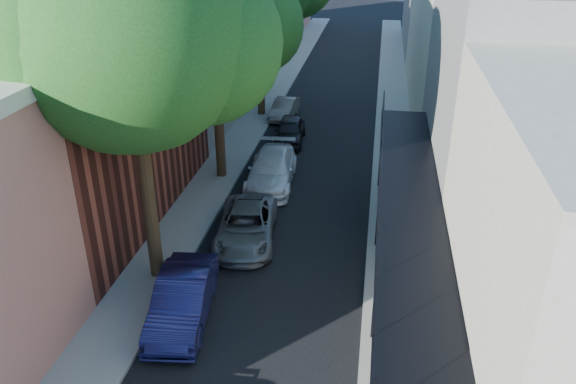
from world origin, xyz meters
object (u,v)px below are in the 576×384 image
at_px(oak_mid, 223,18).
at_px(oak_near, 147,34).
at_px(parked_car_d, 272,170).
at_px(parked_car_e, 290,131).
at_px(parked_car_b, 183,299).
at_px(parked_car_c, 246,226).
at_px(parked_car_f, 284,109).

bearing_deg(oak_mid, oak_near, -89.63).
bearing_deg(parked_car_d, oak_near, -107.87).
relative_size(parked_car_d, parked_car_e, 1.31).
xyz_separation_m(parked_car_b, parked_car_c, (0.84, 4.65, -0.08)).
distance_m(oak_near, parked_car_e, 14.71).
height_order(parked_car_b, parked_car_d, parked_car_d).
bearing_deg(oak_near, parked_car_e, 81.28).
bearing_deg(parked_car_d, parked_car_f, 93.12).
xyz_separation_m(oak_near, parked_car_d, (1.97, 7.40, -7.18)).
relative_size(oak_mid, parked_car_e, 2.76).
height_order(oak_mid, parked_car_e, oak_mid).
bearing_deg(parked_car_c, parked_car_f, 87.15).
xyz_separation_m(oak_near, parked_car_e, (1.94, 12.65, -7.25)).
distance_m(parked_car_b, parked_car_e, 14.86).
bearing_deg(oak_mid, parked_car_e, 66.95).
height_order(oak_near, parked_car_f, oak_near).
bearing_deg(oak_mid, parked_car_b, -83.36).
relative_size(oak_near, oak_mid, 1.12).
bearing_deg(parked_car_c, parked_car_d, 83.19).
distance_m(parked_car_c, parked_car_d, 4.94).
xyz_separation_m(oak_near, oak_mid, (-0.05, 7.97, -0.82)).
height_order(oak_mid, parked_car_d, oak_mid).
bearing_deg(oak_mid, parked_car_f, 83.00).
distance_m(parked_car_b, parked_car_c, 4.72).
xyz_separation_m(oak_near, parked_car_f, (1.00, 16.49, -7.32)).
xyz_separation_m(oak_mid, parked_car_f, (1.05, 8.52, -6.50)).
height_order(parked_car_c, parked_car_d, parked_car_d).
xyz_separation_m(parked_car_b, parked_car_e, (0.81, 14.84, -0.07)).
bearing_deg(parked_car_c, parked_car_b, -107.00).
bearing_deg(parked_car_e, parked_car_c, -93.01).
bearing_deg(parked_car_b, parked_car_e, 80.00).
distance_m(oak_near, oak_mid, 8.01).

